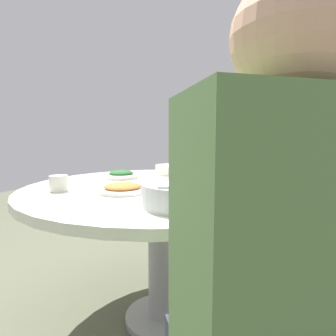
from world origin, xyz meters
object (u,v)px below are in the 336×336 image
soup_bowl (174,170)px  dish_shrimp (228,182)px  tea_cup_far (215,170)px  tea_cup_near (59,183)px  diner_left (281,253)px  green_bottle (258,175)px  round_dining_table (159,204)px  dish_tofu_braise (123,188)px  rice_bowl (181,194)px  dish_greens (121,175)px

soup_bowl → dish_shrimp: bearing=144.0°
dish_shrimp → tea_cup_far: size_ratio=2.74×
tea_cup_near → diner_left: 1.00m
soup_bowl → green_bottle: bearing=130.5°
tea_cup_near → round_dining_table: bearing=-137.6°
round_dining_table → dish_tofu_braise: (0.08, 0.22, 0.11)m
dish_shrimp → green_bottle: green_bottle is taller
round_dining_table → tea_cup_far: bearing=-112.0°
rice_bowl → tea_cup_far: bearing=-86.0°
green_bottle → diner_left: diner_left is taller
tea_cup_near → green_bottle: bearing=-175.2°
round_dining_table → soup_bowl: soup_bowl is taller
tea_cup_far → diner_left: 1.25m
tea_cup_far → diner_left: (-0.37, 1.20, 0.01)m
dish_shrimp → diner_left: bearing=105.1°
dish_greens → dish_tofu_braise: size_ratio=0.85×
dish_tofu_braise → dish_shrimp: (-0.40, -0.35, 0.00)m
dish_greens → tea_cup_near: size_ratio=2.44×
dish_greens → rice_bowl: bearing=138.5°
diner_left → dish_greens: bearing=-45.3°
dish_tofu_braise → round_dining_table: bearing=-109.0°
round_dining_table → dish_tofu_braise: dish_tofu_braise is taller
round_dining_table → dish_greens: bearing=-22.3°
dish_shrimp → diner_left: (-0.23, 0.86, 0.02)m
round_dining_table → diner_left: 0.94m
soup_bowl → round_dining_table: bearing=100.4°
round_dining_table → dish_tofu_braise: size_ratio=5.83×
dish_tofu_braise → tea_cup_near: bearing=19.1°
tea_cup_near → tea_cup_far: size_ratio=1.07×
green_bottle → dish_shrimp: bearing=-66.0°
dish_greens → tea_cup_near: bearing=84.1°
soup_bowl → dish_greens: size_ratio=1.42×
soup_bowl → tea_cup_near: (0.27, 0.73, 0.01)m
dish_greens → tea_cup_far: (-0.49, -0.33, 0.01)m
dish_tofu_braise → tea_cup_far: (-0.26, -0.68, 0.02)m
rice_bowl → soup_bowl: size_ratio=1.02×
dish_tofu_braise → tea_cup_far: size_ratio=3.08×
round_dining_table → tea_cup_near: size_ratio=16.76×
soup_bowl → tea_cup_far: 0.26m
green_bottle → tea_cup_far: green_bottle is taller
soup_bowl → green_bottle: green_bottle is taller
dish_tofu_braise → dish_shrimp: same height
dish_tofu_braise → green_bottle: size_ratio=0.84×
tea_cup_far → diner_left: diner_left is taller
soup_bowl → tea_cup_far: size_ratio=3.72×
green_bottle → tea_cup_near: size_ratio=3.42×
round_dining_table → dish_shrimp: 0.36m
rice_bowl → tea_cup_near: 0.59m
dish_shrimp → diner_left: diner_left is taller
rice_bowl → green_bottle: 0.28m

